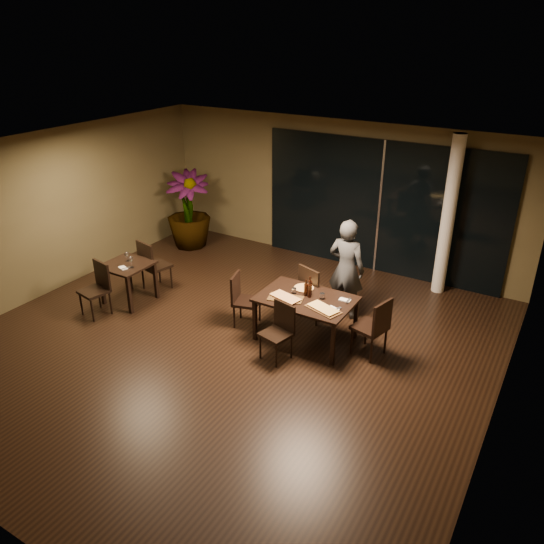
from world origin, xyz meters
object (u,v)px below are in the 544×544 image
Objects in this scene: chair_side_near at (98,286)px; potted_plant at (188,210)px; main_table at (306,302)px; chair_main_far at (314,290)px; chair_main_left at (242,297)px; bottle_a at (306,288)px; chair_side_far at (152,263)px; diner at (346,269)px; chair_main_near at (280,328)px; bottle_c at (310,286)px; bottle_b at (310,289)px; chair_main_right at (375,325)px; side_table at (127,270)px.

potted_plant is (-0.62, 3.30, 0.34)m from chair_side_near.
chair_main_far is (-0.18, 0.62, -0.11)m from main_table.
chair_main_left is 1.17m from bottle_a.
chair_side_far reaches higher than chair_side_near.
main_table is 0.86× the size of potted_plant.
chair_main_far is at bearing 48.24° from diner.
potted_plant reaches higher than chair_main_near.
diner is at bearing 76.46° from bottle_c.
potted_plant reaches higher than bottle_b.
chair_side_far is (-2.18, 0.18, 0.05)m from chair_main_left.
potted_plant is (-3.01, 2.33, 0.36)m from chair_main_left.
chair_side_far reaches higher than main_table.
chair_side_far is (-3.15, -0.57, 0.00)m from chair_main_far.
potted_plant is 5.98× the size of bottle_b.
bottle_a is at bearing -130.27° from bottle_c.
bottle_b is 0.92× the size of bottle_c.
chair_side_far is at bearing -179.07° from chair_main_near.
chair_main_right is at bearing 134.02° from diner.
side_table is at bearing -170.28° from bottle_a.
chair_main_far is 0.57× the size of diner.
chair_main_left is (-1.14, -0.13, -0.16)m from main_table.
chair_main_far is at bearing 19.10° from side_table.
diner reaches higher than bottle_b.
chair_main_far is 1.22m from chair_main_left.
potted_plant reaches higher than chair_side_near.
main_table is 1.14m from chair_main_right.
side_table is 0.79× the size of chair_side_far.
diner is 0.95m from bottle_c.
bottle_c reaches higher than chair_main_left.
main_table and side_table have the same top height.
diner is at bearing 78.24° from main_table.
chair_main_left is 0.91× the size of chair_side_far.
chair_side_far is (-3.22, 0.70, 0.07)m from chair_main_near.
main_table is 0.69m from chair_main_near.
main_table is at bearing -70.54° from chair_main_right.
diner reaches higher than chair_main_near.
chair_main_near is 0.50× the size of diner.
chair_main_far is 1.40m from chair_main_right.
chair_main_near is at bearing 79.64° from diner.
chair_main_right is (1.23, 0.75, 0.05)m from chair_main_near.
bottle_b reaches higher than side_table.
bottle_a is at bearing 9.72° from side_table.
bottle_a is (-0.27, -0.98, -0.00)m from diner.
bottle_c is at bearing 49.73° from bottle_a.
diner is 4.52m from potted_plant.
chair_main_near is 0.83m from bottle_b.
bottle_b is (0.07, -0.02, 0.01)m from bottle_a.
main_table is 3.33m from chair_side_far.
diner is 6.46× the size of bottle_a.
chair_main_right is at bearing 25.09° from chair_side_near.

